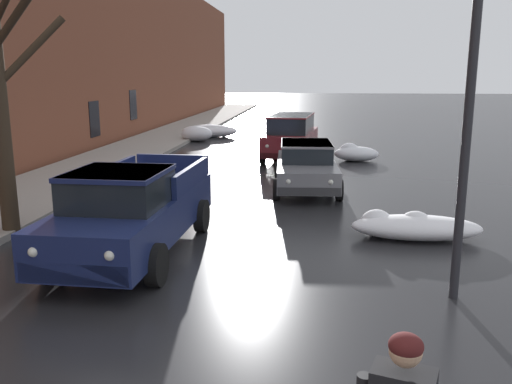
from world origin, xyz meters
TOP-DOWN VIEW (x-y plane):
  - left_sidewalk_slab at (-6.01, 18.00)m, footprint 3.39×80.00m
  - brick_townhouse_facade at (-8.20, 18.00)m, footprint 0.63×80.00m
  - snow_bank_along_left_kerb at (3.65, 19.80)m, footprint 1.77×1.11m
  - snow_bank_mid_block_left at (-4.11, 25.51)m, footprint 1.61×1.35m
  - snow_bank_along_right_kerb at (-3.75, 27.50)m, footprint 3.08×1.46m
  - snow_bank_far_right_pile at (4.11, 9.30)m, footprint 2.71×1.08m
  - bare_tree_second_along_sidewalk at (-4.36, 8.52)m, footprint 2.90×1.88m
  - pickup_truck_darkblue_approaching_near_lane at (-1.41, 7.65)m, footprint 2.20×5.38m
  - sedan_grey_parked_kerbside_close at (1.79, 14.05)m, footprint 2.10×4.51m
  - suv_maroon_parked_kerbside_mid at (1.08, 19.94)m, footprint 2.31×4.75m
  - street_lamp_post at (4.23, 6.18)m, footprint 0.44×0.24m

SIDE VIEW (x-z plane):
  - left_sidewalk_slab at x=-6.01m, z-range 0.00..0.16m
  - snow_bank_far_right_pile at x=4.11m, z-range -0.03..0.54m
  - snow_bank_along_left_kerb at x=3.65m, z-range -0.04..0.66m
  - snow_bank_along_right_kerb at x=-3.75m, z-range -0.02..0.70m
  - snow_bank_mid_block_left at x=-4.11m, z-range -0.01..0.77m
  - sedan_grey_parked_kerbside_close at x=1.79m, z-range 0.04..1.46m
  - pickup_truck_darkblue_approaching_near_lane at x=-1.41m, z-range 0.00..1.76m
  - suv_maroon_parked_kerbside_mid at x=1.08m, z-range 0.08..1.90m
  - street_lamp_post at x=4.23m, z-range 0.35..5.70m
  - bare_tree_second_along_sidewalk at x=-4.36m, z-range 0.21..5.94m
  - brick_townhouse_facade at x=-8.20m, z-range 0.00..9.79m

